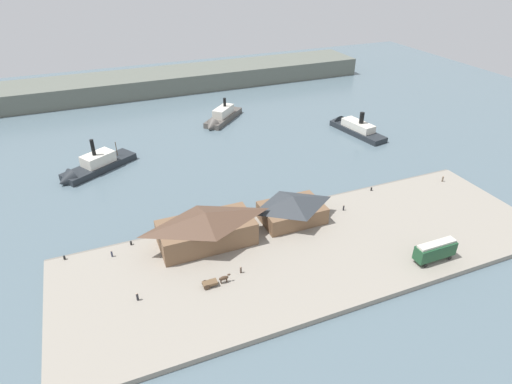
{
  "coord_description": "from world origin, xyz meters",
  "views": [
    {
      "loc": [
        -40.47,
        -86.58,
        59.96
      ],
      "look_at": [
        -2.98,
        4.44,
        2.0
      ],
      "focal_mm": 30.2,
      "sensor_mm": 36.0,
      "label": 1
    }
  ],
  "objects_px": {
    "pedestrian_near_cart": "(344,208)",
    "ferry_outer_harbor": "(221,118)",
    "mooring_post_west": "(371,189)",
    "pedestrian_walking_east": "(241,270)",
    "ferry_shed_central_terminal": "(206,228)",
    "street_tram": "(435,250)",
    "pedestrian_at_waters_edge": "(137,297)",
    "ferry_mid_harbor": "(353,127)",
    "horse_cart": "(215,281)",
    "pedestrian_standing_center": "(443,179)",
    "mooring_post_center_east": "(131,243)",
    "pedestrian_by_tram": "(112,254)",
    "ferry_shed_west_terminal": "(292,208)",
    "mooring_post_center_west": "(64,258)",
    "ferry_near_quay": "(91,168)"
  },
  "relations": [
    {
      "from": "street_tram",
      "to": "pedestrian_at_waters_edge",
      "type": "height_order",
      "value": "street_tram"
    },
    {
      "from": "ferry_mid_harbor",
      "to": "ferry_outer_harbor",
      "type": "distance_m",
      "value": 48.95
    },
    {
      "from": "mooring_post_center_west",
      "to": "pedestrian_by_tram",
      "type": "bearing_deg",
      "value": -16.81
    },
    {
      "from": "ferry_shed_west_terminal",
      "to": "ferry_near_quay",
      "type": "distance_m",
      "value": 63.3
    },
    {
      "from": "horse_cart",
      "to": "pedestrian_by_tram",
      "type": "relative_size",
      "value": 3.71
    },
    {
      "from": "pedestrian_standing_center",
      "to": "mooring_post_center_east",
      "type": "relative_size",
      "value": 1.93
    },
    {
      "from": "ferry_shed_west_terminal",
      "to": "pedestrian_at_waters_edge",
      "type": "relative_size",
      "value": 8.69
    },
    {
      "from": "mooring_post_center_east",
      "to": "ferry_near_quay",
      "type": "relative_size",
      "value": 0.04
    },
    {
      "from": "pedestrian_at_waters_edge",
      "to": "pedestrian_walking_east",
      "type": "distance_m",
      "value": 20.7
    },
    {
      "from": "pedestrian_near_cart",
      "to": "ferry_near_quay",
      "type": "height_order",
      "value": "ferry_near_quay"
    },
    {
      "from": "mooring_post_center_east",
      "to": "ferry_mid_harbor",
      "type": "bearing_deg",
      "value": 25.21
    },
    {
      "from": "street_tram",
      "to": "mooring_post_center_west",
      "type": "relative_size",
      "value": 10.3
    },
    {
      "from": "ferry_shed_central_terminal",
      "to": "mooring_post_center_east",
      "type": "xyz_separation_m",
      "value": [
        -15.93,
        5.63,
        -3.59
      ]
    },
    {
      "from": "horse_cart",
      "to": "pedestrian_by_tram",
      "type": "xyz_separation_m",
      "value": [
        -17.75,
        16.8,
        -0.21
      ]
    },
    {
      "from": "street_tram",
      "to": "ferry_mid_harbor",
      "type": "height_order",
      "value": "ferry_mid_harbor"
    },
    {
      "from": "pedestrian_by_tram",
      "to": "mooring_post_west",
      "type": "bearing_deg",
      "value": 1.96
    },
    {
      "from": "horse_cart",
      "to": "mooring_post_west",
      "type": "bearing_deg",
      "value": 20.79
    },
    {
      "from": "pedestrian_walking_east",
      "to": "mooring_post_center_west",
      "type": "relative_size",
      "value": 1.74
    },
    {
      "from": "pedestrian_walking_east",
      "to": "ferry_shed_west_terminal",
      "type": "bearing_deg",
      "value": 36.26
    },
    {
      "from": "ferry_shed_central_terminal",
      "to": "horse_cart",
      "type": "xyz_separation_m",
      "value": [
        -2.57,
        -13.81,
        -3.11
      ]
    },
    {
      "from": "horse_cart",
      "to": "ferry_mid_harbor",
      "type": "bearing_deg",
      "value": 39.87
    },
    {
      "from": "horse_cart",
      "to": "pedestrian_walking_east",
      "type": "xyz_separation_m",
      "value": [
        5.96,
        1.41,
        -0.21
      ]
    },
    {
      "from": "pedestrian_near_cart",
      "to": "mooring_post_west",
      "type": "xyz_separation_m",
      "value": [
        12.31,
        5.55,
        -0.25
      ]
    },
    {
      "from": "pedestrian_at_waters_edge",
      "to": "pedestrian_standing_center",
      "type": "bearing_deg",
      "value": 9.31
    },
    {
      "from": "mooring_post_center_west",
      "to": "pedestrian_at_waters_edge",
      "type": "bearing_deg",
      "value": -55.4
    },
    {
      "from": "street_tram",
      "to": "mooring_post_west",
      "type": "bearing_deg",
      "value": 79.92
    },
    {
      "from": "ferry_shed_west_terminal",
      "to": "pedestrian_standing_center",
      "type": "bearing_deg",
      "value": 1.24
    },
    {
      "from": "mooring_post_center_west",
      "to": "mooring_post_west",
      "type": "bearing_deg",
      "value": -0.39
    },
    {
      "from": "ferry_outer_harbor",
      "to": "pedestrian_walking_east",
      "type": "bearing_deg",
      "value": -105.65
    },
    {
      "from": "pedestrian_by_tram",
      "to": "pedestrian_standing_center",
      "type": "distance_m",
      "value": 89.63
    },
    {
      "from": "pedestrian_by_tram",
      "to": "pedestrian_at_waters_edge",
      "type": "bearing_deg",
      "value": -78.82
    },
    {
      "from": "pedestrian_near_cart",
      "to": "ferry_outer_harbor",
      "type": "relative_size",
      "value": 0.08
    },
    {
      "from": "ferry_shed_west_terminal",
      "to": "mooring_post_center_west",
      "type": "xyz_separation_m",
      "value": [
        -51.35,
        4.91,
        -2.94
      ]
    },
    {
      "from": "ferry_shed_central_terminal",
      "to": "ferry_outer_harbor",
      "type": "relative_size",
      "value": 1.05
    },
    {
      "from": "mooring_post_west",
      "to": "ferry_near_quay",
      "type": "height_order",
      "value": "ferry_near_quay"
    },
    {
      "from": "horse_cart",
      "to": "ferry_outer_harbor",
      "type": "xyz_separation_m",
      "value": [
        29.55,
        85.62,
        -0.41
      ]
    },
    {
      "from": "pedestrian_walking_east",
      "to": "pedestrian_standing_center",
      "type": "bearing_deg",
      "value": 12.3
    },
    {
      "from": "ferry_shed_central_terminal",
      "to": "ferry_mid_harbor",
      "type": "height_order",
      "value": "ferry_shed_central_terminal"
    },
    {
      "from": "pedestrian_standing_center",
      "to": "ferry_mid_harbor",
      "type": "relative_size",
      "value": 0.07
    },
    {
      "from": "mooring_post_center_east",
      "to": "ferry_outer_harbor",
      "type": "height_order",
      "value": "ferry_outer_harbor"
    },
    {
      "from": "pedestrian_standing_center",
      "to": "mooring_post_center_west",
      "type": "relative_size",
      "value": 1.93
    },
    {
      "from": "mooring_post_west",
      "to": "pedestrian_walking_east",
      "type": "bearing_deg",
      "value": -158.26
    },
    {
      "from": "pedestrian_standing_center",
      "to": "pedestrian_at_waters_edge",
      "type": "bearing_deg",
      "value": -170.69
    },
    {
      "from": "horse_cart",
      "to": "ferry_outer_harbor",
      "type": "distance_m",
      "value": 90.58
    },
    {
      "from": "mooring_post_center_west",
      "to": "mooring_post_west",
      "type": "relative_size",
      "value": 1.0
    },
    {
      "from": "horse_cart",
      "to": "mooring_post_west",
      "type": "height_order",
      "value": "horse_cart"
    },
    {
      "from": "street_tram",
      "to": "pedestrian_standing_center",
      "type": "distance_m",
      "value": 37.36
    },
    {
      "from": "ferry_shed_central_terminal",
      "to": "mooring_post_west",
      "type": "distance_m",
      "value": 48.22
    },
    {
      "from": "mooring_post_west",
      "to": "ferry_mid_harbor",
      "type": "distance_m",
      "value": 44.71
    },
    {
      "from": "pedestrian_at_waters_edge",
      "to": "pedestrian_near_cart",
      "type": "bearing_deg",
      "value": 12.79
    }
  ]
}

